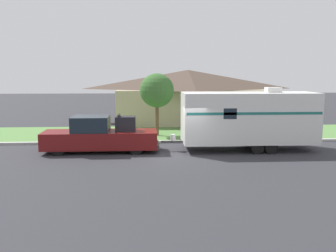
{
  "coord_description": "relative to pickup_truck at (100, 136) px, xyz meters",
  "views": [
    {
      "loc": [
        -1.96,
        -19.06,
        4.33
      ],
      "look_at": [
        -0.7,
        1.36,
        1.4
      ],
      "focal_mm": 40.0,
      "sensor_mm": 36.0,
      "label": 1
    }
  ],
  "objects": [
    {
      "name": "ground_plane",
      "position": [
        4.45,
        -1.36,
        -0.88
      ],
      "size": [
        120.0,
        120.0,
        0.0
      ],
      "primitive_type": "plane",
      "color": "#2D2D33"
    },
    {
      "name": "curb_strip",
      "position": [
        4.45,
        2.39,
        -0.81
      ],
      "size": [
        80.0,
        0.3,
        0.14
      ],
      "color": "#ADADA8",
      "rests_on": "ground_plane"
    },
    {
      "name": "lawn_strip",
      "position": [
        4.45,
        6.04,
        -0.86
      ],
      "size": [
        80.0,
        7.0,
        0.03
      ],
      "color": "#568442",
      "rests_on": "ground_plane"
    },
    {
      "name": "house_across_street",
      "position": [
        6.31,
        12.69,
        1.49
      ],
      "size": [
        13.23,
        8.23,
        4.56
      ],
      "color": "tan",
      "rests_on": "ground_plane"
    },
    {
      "name": "pickup_truck",
      "position": [
        0.0,
        0.0,
        0.0
      ],
      "size": [
        6.31,
        1.94,
        2.07
      ],
      "color": "black",
      "rests_on": "ground_plane"
    },
    {
      "name": "travel_trailer",
      "position": [
        8.27,
        -0.0,
        0.97
      ],
      "size": [
        8.6,
        2.48,
        3.52
      ],
      "color": "black",
      "rests_on": "ground_plane"
    },
    {
      "name": "mailbox",
      "position": [
        9.11,
        3.22,
        0.12
      ],
      "size": [
        0.48,
        0.2,
        1.29
      ],
      "color": "brown",
      "rests_on": "ground_plane"
    },
    {
      "name": "tree_in_yard",
      "position": [
        3.31,
        5.12,
        2.23
      ],
      "size": [
        2.33,
        2.33,
        4.29
      ],
      "color": "brown",
      "rests_on": "ground_plane"
    }
  ]
}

